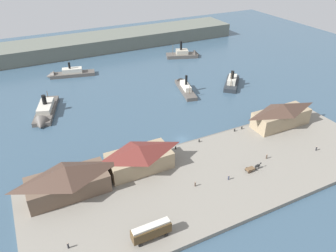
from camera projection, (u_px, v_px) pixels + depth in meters
ground_plane at (182, 139)px, 112.76m from camera, size 320.00×320.00×0.00m
quay_promenade at (218, 175)px, 95.60m from camera, size 110.00×36.00×1.20m
seawall_edge at (187, 143)px, 109.74m from camera, size 110.00×0.80×1.00m
ferry_shed_west_terminal at (67, 180)px, 86.00m from camera, size 21.37×10.17×8.71m
ferry_shed_customs_shed at (139, 157)px, 95.30m from camera, size 19.04×9.92×7.89m
ferry_shed_central_terminal at (281, 115)px, 116.43m from camera, size 21.48×8.37×8.47m
street_tram at (151, 230)px, 74.11m from camera, size 9.35×2.64×4.00m
horse_cart at (253, 168)px, 95.92m from camera, size 5.46×1.57×1.87m
pedestrian_near_west_shed at (68, 246)px, 72.46m from camera, size 0.40×0.40×1.63m
pedestrian_by_tram at (229, 178)px, 92.39m from camera, size 0.40×0.40×1.60m
pedestrian_near_east_shed at (316, 149)px, 104.69m from camera, size 0.38×0.38×1.54m
pedestrian_at_waters_edge at (195, 184)px, 90.06m from camera, size 0.38×0.38×1.54m
pedestrian_walking_east at (267, 157)px, 100.95m from camera, size 0.41×0.41×1.64m
mooring_post_center_east at (199, 141)px, 109.00m from camera, size 0.44×0.44×0.90m
mooring_post_center_west at (176, 148)px, 105.50m from camera, size 0.44×0.44×0.90m
mooring_post_east at (242, 128)px, 116.12m from camera, size 0.44×0.44×0.90m
mooring_post_west at (235, 130)px, 114.80m from camera, size 0.44×0.44×0.90m
ferry_moored_east at (186, 54)px, 185.12m from camera, size 20.00×12.35×11.16m
ferry_outer_harbor at (184, 87)px, 147.68m from camera, size 9.35×22.97×9.10m
ferry_mid_harbor at (67, 74)px, 160.66m from camera, size 23.70×10.28×8.60m
ferry_departing_north at (45, 113)px, 126.15m from camera, size 13.76×25.95×9.51m
ferry_approaching_west at (232, 81)px, 152.55m from camera, size 16.60×17.60×10.15m
far_headland at (94, 43)px, 194.93m from camera, size 180.00×24.00×8.00m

